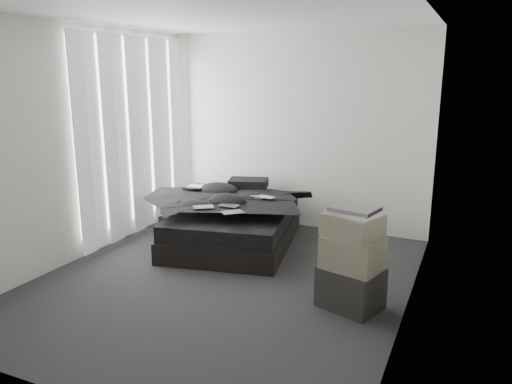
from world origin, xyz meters
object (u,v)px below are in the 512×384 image
at_px(bed, 234,234).
at_px(side_stand, 197,208).
at_px(box_lower, 351,287).
at_px(laptop, 261,193).

relative_size(bed, side_stand, 3.01).
bearing_deg(box_lower, side_stand, 150.00).
bearing_deg(bed, laptop, 7.50).
height_order(side_stand, box_lower, side_stand).
xyz_separation_m(bed, side_stand, (-0.70, 0.30, 0.18)).
height_order(bed, box_lower, box_lower).
relative_size(side_stand, box_lower, 1.17).
relative_size(bed, laptop, 6.24).
distance_m(bed, box_lower, 2.05).
distance_m(side_stand, box_lower, 2.80).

